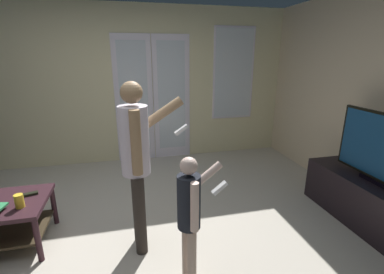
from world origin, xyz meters
TOP-DOWN VIEW (x-y plane):
  - ground_plane at (0.00, 0.00)m, footprint 5.87×4.84m
  - wall_back_with_doors at (0.11, 2.38)m, footprint 5.87×0.09m
  - tv_stand at (2.58, -0.20)m, footprint 0.46×1.53m
  - flat_screen_tv at (2.58, -0.20)m, footprint 0.08×1.06m
  - person_adult at (0.23, 0.05)m, footprint 0.63×0.44m
  - person_child at (0.58, -0.48)m, footprint 0.44×0.33m
  - cup_near_edge at (-0.80, 0.22)m, footprint 0.07×0.07m
  - tv_remote_black at (-0.80, 0.44)m, footprint 0.18×0.09m

SIDE VIEW (x-z plane):
  - ground_plane at x=0.00m, z-range -0.02..0.00m
  - tv_stand at x=2.58m, z-range 0.00..0.50m
  - tv_remote_black at x=-0.80m, z-range 0.46..0.48m
  - cup_near_edge at x=-0.80m, z-range 0.46..0.58m
  - person_child at x=0.58m, z-range 0.11..1.18m
  - flat_screen_tv at x=2.58m, z-range 0.50..1.22m
  - person_adult at x=0.23m, z-range 0.16..1.71m
  - wall_back_with_doors at x=0.11m, z-range -0.03..2.51m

